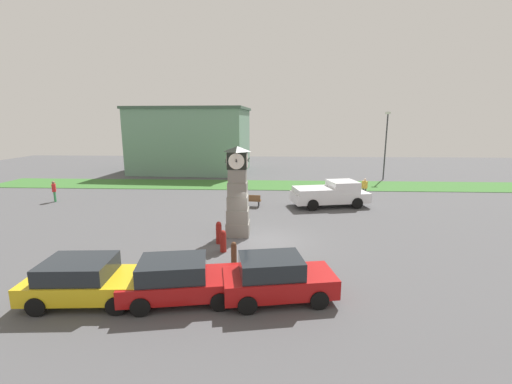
{
  "coord_description": "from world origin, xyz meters",
  "views": [
    {
      "loc": [
        0.34,
        -17.01,
        6.16
      ],
      "look_at": [
        -0.61,
        2.37,
        2.11
      ],
      "focal_mm": 24.0,
      "sensor_mm": 36.0,
      "label": 1
    }
  ],
  "objects_px": {
    "bench": "(250,199)",
    "pickup_truck": "(330,194)",
    "bollard_near_tower": "(219,232)",
    "bollard_far_row": "(234,252)",
    "car_by_building": "(276,278)",
    "pedestrian_near_bench": "(365,187)",
    "clock_tower": "(238,195)",
    "car_near_tower": "(180,279)",
    "pedestrian_crossing_lot": "(54,190)",
    "car_navy_sedan": "(86,280)",
    "bollard_mid_row": "(223,241)",
    "street_lamp_near_road": "(386,141)"
  },
  "relations": [
    {
      "from": "car_navy_sedan",
      "to": "pickup_truck",
      "type": "bearing_deg",
      "value": 52.75
    },
    {
      "from": "street_lamp_near_road",
      "to": "bench",
      "type": "bearing_deg",
      "value": -137.2
    },
    {
      "from": "car_near_tower",
      "to": "pickup_truck",
      "type": "distance_m",
      "value": 15.71
    },
    {
      "from": "bollard_far_row",
      "to": "car_near_tower",
      "type": "distance_m",
      "value": 3.58
    },
    {
      "from": "bollard_mid_row",
      "to": "bench",
      "type": "bearing_deg",
      "value": 85.57
    },
    {
      "from": "pickup_truck",
      "to": "street_lamp_near_road",
      "type": "distance_m",
      "value": 14.57
    },
    {
      "from": "car_near_tower",
      "to": "pickup_truck",
      "type": "bearing_deg",
      "value": 61.76
    },
    {
      "from": "bollard_mid_row",
      "to": "street_lamp_near_road",
      "type": "bearing_deg",
      "value": 56.45
    },
    {
      "from": "bollard_mid_row",
      "to": "pedestrian_near_bench",
      "type": "relative_size",
      "value": 0.67
    },
    {
      "from": "car_by_building",
      "to": "pedestrian_near_bench",
      "type": "xyz_separation_m",
      "value": [
        7.28,
        16.5,
        0.12
      ]
    },
    {
      "from": "car_by_building",
      "to": "bench",
      "type": "height_order",
      "value": "car_by_building"
    },
    {
      "from": "bollard_far_row",
      "to": "pedestrian_crossing_lot",
      "type": "height_order",
      "value": "pedestrian_crossing_lot"
    },
    {
      "from": "bench",
      "to": "pedestrian_near_bench",
      "type": "relative_size",
      "value": 1.03
    },
    {
      "from": "bollard_near_tower",
      "to": "bollard_mid_row",
      "type": "relative_size",
      "value": 1.08
    },
    {
      "from": "clock_tower",
      "to": "car_near_tower",
      "type": "bearing_deg",
      "value": -100.62
    },
    {
      "from": "pickup_truck",
      "to": "street_lamp_near_road",
      "type": "xyz_separation_m",
      "value": [
        7.59,
        12.04,
        3.11
      ]
    },
    {
      "from": "pedestrian_crossing_lot",
      "to": "street_lamp_near_road",
      "type": "bearing_deg",
      "value": 22.18
    },
    {
      "from": "bollard_near_tower",
      "to": "car_near_tower",
      "type": "bearing_deg",
      "value": -94.91
    },
    {
      "from": "bench",
      "to": "street_lamp_near_road",
      "type": "bearing_deg",
      "value": 42.8
    },
    {
      "from": "clock_tower",
      "to": "car_navy_sedan",
      "type": "distance_m",
      "value": 8.72
    },
    {
      "from": "bollard_near_tower",
      "to": "pedestrian_crossing_lot",
      "type": "bearing_deg",
      "value": 148.83
    },
    {
      "from": "bollard_near_tower",
      "to": "bollard_far_row",
      "type": "relative_size",
      "value": 1.18
    },
    {
      "from": "car_near_tower",
      "to": "bollard_far_row",
      "type": "bearing_deg",
      "value": 64.71
    },
    {
      "from": "clock_tower",
      "to": "bench",
      "type": "distance_m",
      "value": 6.57
    },
    {
      "from": "clock_tower",
      "to": "bollard_far_row",
      "type": "relative_size",
      "value": 4.94
    },
    {
      "from": "bollard_far_row",
      "to": "car_by_building",
      "type": "height_order",
      "value": "car_by_building"
    },
    {
      "from": "pedestrian_near_bench",
      "to": "street_lamp_near_road",
      "type": "distance_m",
      "value": 10.63
    },
    {
      "from": "bollard_near_tower",
      "to": "pickup_truck",
      "type": "distance_m",
      "value": 10.75
    },
    {
      "from": "pedestrian_near_bench",
      "to": "car_near_tower",
      "type": "bearing_deg",
      "value": -122.48
    },
    {
      "from": "bollard_far_row",
      "to": "pedestrian_near_bench",
      "type": "height_order",
      "value": "pedestrian_near_bench"
    },
    {
      "from": "pedestrian_crossing_lot",
      "to": "bollard_far_row",
      "type": "bearing_deg",
      "value": -35.87
    },
    {
      "from": "car_navy_sedan",
      "to": "bench",
      "type": "xyz_separation_m",
      "value": [
        4.8,
        13.61,
        -0.24
      ]
    },
    {
      "from": "bollard_far_row",
      "to": "pickup_truck",
      "type": "relative_size",
      "value": 0.17
    },
    {
      "from": "bench",
      "to": "pickup_truck",
      "type": "bearing_deg",
      "value": 4.15
    },
    {
      "from": "pickup_truck",
      "to": "car_near_tower",
      "type": "bearing_deg",
      "value": -118.24
    },
    {
      "from": "car_by_building",
      "to": "pickup_truck",
      "type": "xyz_separation_m",
      "value": [
        4.07,
        13.62,
        0.14
      ]
    },
    {
      "from": "clock_tower",
      "to": "street_lamp_near_road",
      "type": "bearing_deg",
      "value": 53.94
    },
    {
      "from": "clock_tower",
      "to": "car_by_building",
      "type": "height_order",
      "value": "clock_tower"
    },
    {
      "from": "bollard_far_row",
      "to": "street_lamp_near_road",
      "type": "bearing_deg",
      "value": 59.22
    },
    {
      "from": "car_navy_sedan",
      "to": "car_near_tower",
      "type": "xyz_separation_m",
      "value": [
        3.24,
        0.2,
        0.0
      ]
    },
    {
      "from": "pedestrian_near_bench",
      "to": "pickup_truck",
      "type": "bearing_deg",
      "value": -138.11
    },
    {
      "from": "clock_tower",
      "to": "pedestrian_crossing_lot",
      "type": "height_order",
      "value": "clock_tower"
    },
    {
      "from": "bollard_near_tower",
      "to": "clock_tower",
      "type": "bearing_deg",
      "value": 59.46
    },
    {
      "from": "bollard_near_tower",
      "to": "bollard_far_row",
      "type": "distance_m",
      "value": 2.64
    },
    {
      "from": "bollard_near_tower",
      "to": "car_navy_sedan",
      "type": "relative_size",
      "value": 0.28
    },
    {
      "from": "clock_tower",
      "to": "bollard_mid_row",
      "type": "xyz_separation_m",
      "value": [
        -0.46,
        -2.54,
        -1.7
      ]
    },
    {
      "from": "car_navy_sedan",
      "to": "pedestrian_crossing_lot",
      "type": "relative_size",
      "value": 2.61
    },
    {
      "from": "bollard_far_row",
      "to": "car_navy_sedan",
      "type": "bearing_deg",
      "value": -144.32
    },
    {
      "from": "pickup_truck",
      "to": "clock_tower",
      "type": "bearing_deg",
      "value": -132.07
    },
    {
      "from": "car_navy_sedan",
      "to": "car_by_building",
      "type": "xyz_separation_m",
      "value": [
        6.61,
        0.42,
        0.03
      ]
    }
  ]
}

